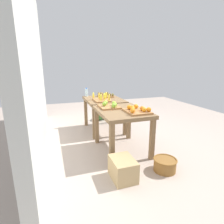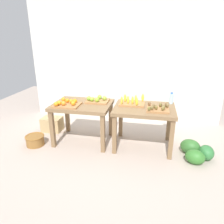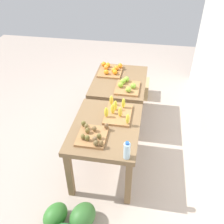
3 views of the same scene
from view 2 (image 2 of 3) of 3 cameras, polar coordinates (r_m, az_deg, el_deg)
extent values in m
plane|color=#B3A194|center=(4.00, 0.13, -8.42)|extent=(8.00, 8.00, 0.00)
cube|color=silver|center=(4.86, 3.30, 15.27)|extent=(4.40, 0.12, 3.00)
cube|color=brown|center=(3.85, -8.08, 1.89)|extent=(1.04, 0.80, 0.06)
cube|color=brown|center=(3.87, -15.93, -4.58)|extent=(0.07, 0.07, 0.69)
cube|color=brown|center=(3.56, -2.51, -5.96)|extent=(0.07, 0.07, 0.69)
cube|color=brown|center=(4.43, -12.07, -1.02)|extent=(0.07, 0.07, 0.69)
cube|color=brown|center=(4.17, -0.32, -1.93)|extent=(0.07, 0.07, 0.69)
cube|color=brown|center=(3.65, 8.81, 0.82)|extent=(1.04, 0.80, 0.06)
cube|color=brown|center=(3.52, 0.67, -6.25)|extent=(0.07, 0.07, 0.69)
cube|color=brown|center=(3.49, 15.80, -7.31)|extent=(0.07, 0.07, 0.69)
cube|color=brown|center=(4.14, 2.40, -2.13)|extent=(0.07, 0.07, 0.69)
cube|color=brown|center=(4.11, 15.19, -3.00)|extent=(0.07, 0.07, 0.69)
cube|color=#A47243|center=(3.75, -12.11, 1.88)|extent=(0.44, 0.36, 0.03)
sphere|color=orange|center=(3.65, -10.52, 2.35)|extent=(0.11, 0.11, 0.08)
sphere|color=orange|center=(3.91, -13.08, 3.35)|extent=(0.11, 0.11, 0.08)
sphere|color=orange|center=(3.68, -13.05, 2.32)|extent=(0.10, 0.10, 0.08)
sphere|color=orange|center=(3.77, -11.04, 2.90)|extent=(0.09, 0.09, 0.08)
sphere|color=orange|center=(3.67, -14.97, 2.12)|extent=(0.11, 0.11, 0.08)
sphere|color=orange|center=(3.83, -12.10, 3.08)|extent=(0.08, 0.08, 0.08)
sphere|color=orange|center=(3.77, -10.06, 2.98)|extent=(0.10, 0.10, 0.08)
sphere|color=orange|center=(3.73, -14.19, 2.44)|extent=(0.11, 0.11, 0.08)
cube|color=#A47243|center=(3.90, -3.92, 3.00)|extent=(0.40, 0.34, 0.03)
sphere|color=#93BA39|center=(3.88, -2.06, 3.78)|extent=(0.11, 0.11, 0.08)
sphere|color=#8CBF37|center=(3.84, -5.51, 3.51)|extent=(0.08, 0.08, 0.08)
sphere|color=#87BF39|center=(3.90, -6.31, 3.74)|extent=(0.09, 0.09, 0.08)
sphere|color=#83B835|center=(3.96, -3.41, 4.09)|extent=(0.11, 0.11, 0.08)
sphere|color=#8EBA32|center=(3.79, -4.10, 3.34)|extent=(0.09, 0.09, 0.08)
cube|color=#A47243|center=(3.76, 5.49, 2.26)|extent=(0.44, 0.32, 0.03)
ellipsoid|color=yellow|center=(3.76, 6.48, 3.59)|extent=(0.05, 0.06, 0.14)
ellipsoid|color=yellow|center=(3.69, 4.38, 3.37)|extent=(0.07, 0.06, 0.14)
ellipsoid|color=yellow|center=(3.60, 6.77, 2.82)|extent=(0.05, 0.06, 0.14)
ellipsoid|color=yellow|center=(3.67, 5.61, 3.20)|extent=(0.05, 0.06, 0.14)
ellipsoid|color=yellow|center=(3.79, 3.59, 3.82)|extent=(0.06, 0.06, 0.14)
ellipsoid|color=yellow|center=(3.85, 8.38, 3.90)|extent=(0.06, 0.05, 0.14)
ellipsoid|color=yellow|center=(3.64, 2.65, 3.15)|extent=(0.05, 0.05, 0.14)
cube|color=#A47243|center=(3.53, 12.37, 0.69)|extent=(0.36, 0.32, 0.03)
ellipsoid|color=brown|center=(3.64, 10.13, 2.29)|extent=(0.07, 0.07, 0.07)
ellipsoid|color=brown|center=(3.52, 11.26, 1.61)|extent=(0.07, 0.07, 0.07)
ellipsoid|color=brown|center=(3.43, 10.80, 1.13)|extent=(0.07, 0.06, 0.07)
ellipsoid|color=brown|center=(3.59, 14.82, 1.70)|extent=(0.06, 0.07, 0.07)
ellipsoid|color=brown|center=(3.45, 11.92, 1.20)|extent=(0.07, 0.07, 0.07)
ellipsoid|color=brown|center=(3.38, 10.03, 0.93)|extent=(0.05, 0.06, 0.07)
ellipsoid|color=brown|center=(3.49, 13.88, 1.22)|extent=(0.07, 0.07, 0.07)
ellipsoid|color=brown|center=(3.65, 14.61, 1.98)|extent=(0.07, 0.07, 0.07)
ellipsoid|color=brown|center=(3.60, 13.05, 1.88)|extent=(0.05, 0.06, 0.07)
ellipsoid|color=brown|center=(3.44, 13.68, 0.95)|extent=(0.07, 0.07, 0.07)
ellipsoid|color=brown|center=(3.57, 13.94, 1.65)|extent=(0.05, 0.06, 0.07)
cylinder|color=silver|center=(3.91, 15.83, 3.52)|extent=(0.07, 0.07, 0.19)
cylinder|color=blue|center=(3.89, 15.97, 4.99)|extent=(0.04, 0.04, 0.02)
ellipsoid|color=#2F7036|center=(3.79, 24.26, -10.04)|extent=(0.26, 0.30, 0.24)
ellipsoid|color=#346C2D|center=(3.85, 20.51, -8.84)|extent=(0.40, 0.35, 0.26)
ellipsoid|color=#33732B|center=(3.60, 21.64, -11.30)|extent=(0.37, 0.32, 0.23)
cylinder|color=brown|center=(4.14, -20.19, -7.32)|extent=(0.32, 0.32, 0.18)
torus|color=olive|center=(4.10, -20.34, -6.21)|extent=(0.34, 0.34, 0.02)
cube|color=tan|center=(4.61, -15.95, -3.19)|extent=(0.40, 0.30, 0.29)
camera|label=1|loc=(6.12, -31.09, 13.59)|focal=29.11mm
camera|label=3|loc=(4.51, 44.04, 24.56)|focal=40.58mm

